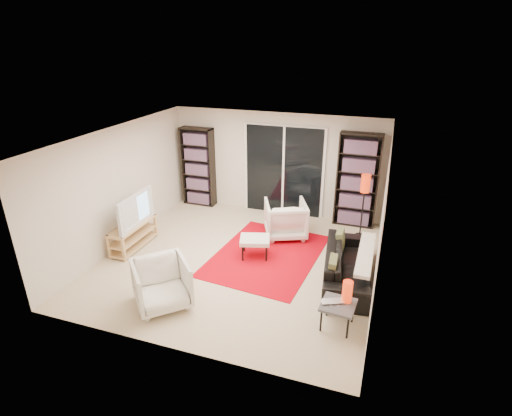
% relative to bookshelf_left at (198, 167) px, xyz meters
% --- Properties ---
extents(floor, '(5.00, 5.00, 0.00)m').
position_rel_bookshelf_left_xyz_m(floor, '(1.95, -2.33, -0.98)').
color(floor, beige).
rests_on(floor, ground).
extents(wall_back, '(5.00, 0.02, 2.40)m').
position_rel_bookshelf_left_xyz_m(wall_back, '(1.95, 0.17, 0.22)').
color(wall_back, beige).
rests_on(wall_back, ground).
extents(wall_front, '(5.00, 0.02, 2.40)m').
position_rel_bookshelf_left_xyz_m(wall_front, '(1.95, -4.83, 0.22)').
color(wall_front, beige).
rests_on(wall_front, ground).
extents(wall_left, '(0.02, 5.00, 2.40)m').
position_rel_bookshelf_left_xyz_m(wall_left, '(-0.55, -2.33, 0.22)').
color(wall_left, beige).
rests_on(wall_left, ground).
extents(wall_right, '(0.02, 5.00, 2.40)m').
position_rel_bookshelf_left_xyz_m(wall_right, '(4.45, -2.33, 0.22)').
color(wall_right, beige).
rests_on(wall_right, ground).
extents(ceiling, '(5.00, 5.00, 0.02)m').
position_rel_bookshelf_left_xyz_m(ceiling, '(1.95, -2.33, 1.42)').
color(ceiling, white).
rests_on(ceiling, wall_back).
extents(sliding_door, '(1.92, 0.08, 2.16)m').
position_rel_bookshelf_left_xyz_m(sliding_door, '(2.15, 0.13, 0.07)').
color(sliding_door, white).
rests_on(sliding_door, ground).
extents(bookshelf_left, '(0.80, 0.30, 1.95)m').
position_rel_bookshelf_left_xyz_m(bookshelf_left, '(0.00, 0.00, 0.00)').
color(bookshelf_left, black).
rests_on(bookshelf_left, ground).
extents(bookshelf_right, '(0.90, 0.30, 2.10)m').
position_rel_bookshelf_left_xyz_m(bookshelf_right, '(3.85, -0.00, 0.07)').
color(bookshelf_right, black).
rests_on(bookshelf_right, ground).
extents(tv_stand, '(0.38, 1.20, 0.50)m').
position_rel_bookshelf_left_xyz_m(tv_stand, '(-0.25, -2.52, -0.71)').
color(tv_stand, tan).
rests_on(tv_stand, floor).
extents(tv, '(0.18, 1.14, 0.65)m').
position_rel_bookshelf_left_xyz_m(tv, '(-0.23, -2.52, -0.15)').
color(tv, black).
rests_on(tv, tv_stand).
extents(rug, '(2.12, 2.72, 0.01)m').
position_rel_bookshelf_left_xyz_m(rug, '(2.41, -1.99, -0.97)').
color(rug, '#B9000E').
rests_on(rug, floor).
extents(sofa, '(1.00, 2.09, 0.59)m').
position_rel_bookshelf_left_xyz_m(sofa, '(3.99, -2.32, -0.68)').
color(sofa, black).
rests_on(sofa, floor).
extents(armchair_back, '(1.10, 1.12, 0.78)m').
position_rel_bookshelf_left_xyz_m(armchair_back, '(2.53, -1.04, -0.58)').
color(armchair_back, silver).
rests_on(armchair_back, floor).
extents(armchair_front, '(1.16, 1.17, 0.76)m').
position_rel_bookshelf_left_xyz_m(armchair_front, '(1.31, -4.00, -0.59)').
color(armchair_front, silver).
rests_on(armchair_front, floor).
extents(ottoman, '(0.67, 0.60, 0.40)m').
position_rel_bookshelf_left_xyz_m(ottoman, '(2.20, -2.10, -0.63)').
color(ottoman, silver).
rests_on(ottoman, floor).
extents(side_table, '(0.52, 0.52, 0.40)m').
position_rel_bookshelf_left_xyz_m(side_table, '(4.00, -3.65, -0.62)').
color(side_table, '#47464B').
rests_on(side_table, floor).
extents(laptop, '(0.40, 0.34, 0.03)m').
position_rel_bookshelf_left_xyz_m(laptop, '(3.94, -3.68, -0.56)').
color(laptop, silver).
rests_on(laptop, side_table).
extents(table_lamp, '(0.15, 0.15, 0.33)m').
position_rel_bookshelf_left_xyz_m(table_lamp, '(4.10, -3.54, -0.41)').
color(table_lamp, red).
rests_on(table_lamp, side_table).
extents(floor_lamp, '(0.21, 0.21, 1.39)m').
position_rel_bookshelf_left_xyz_m(floor_lamp, '(4.05, -0.56, 0.08)').
color(floor_lamp, black).
rests_on(floor_lamp, floor).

